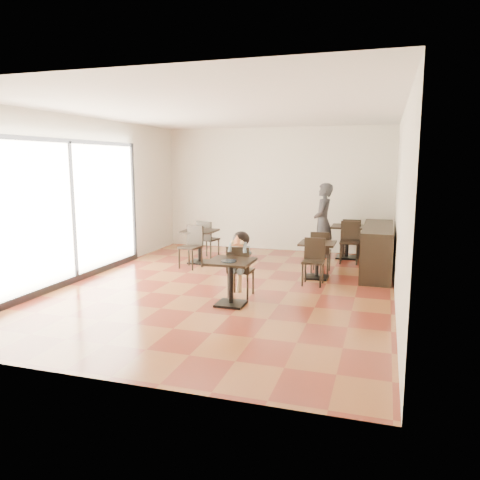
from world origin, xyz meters
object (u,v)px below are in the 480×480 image
at_px(child_table, 231,283).
at_px(child_chair, 241,271).
at_px(chair_mid_a, 321,252).
at_px(chair_left_a, 208,239).
at_px(child, 241,264).
at_px(cafe_table_mid, 317,260).
at_px(chair_back_b, 349,243).
at_px(adult_patron, 323,222).
at_px(cafe_table_left, 200,247).
at_px(chair_left_b, 190,247).
at_px(chair_back_a, 351,238).
at_px(chair_mid_b, 313,262).
at_px(cafe_table_back, 347,242).

xyz_separation_m(child_table, child_chair, (0.00, 0.55, 0.08)).
distance_m(chair_mid_a, chair_left_a, 2.86).
distance_m(child, cafe_table_mid, 2.00).
distance_m(chair_left_a, chair_back_b, 3.33).
relative_size(adult_patron, cafe_table_left, 2.37).
relative_size(cafe_table_mid, chair_left_b, 0.79).
relative_size(chair_mid_a, chair_back_a, 0.92).
xyz_separation_m(chair_mid_a, chair_mid_b, (0.00, -1.10, 0.00)).
bearing_deg(chair_back_a, chair_mid_a, 72.81).
height_order(child_table, cafe_table_left, cafe_table_left).
bearing_deg(chair_back_b, chair_mid_a, -116.00).
height_order(adult_patron, chair_left_b, adult_patron).
bearing_deg(chair_left_b, chair_mid_b, -0.25).
distance_m(child_table, child_chair, 0.56).
bearing_deg(cafe_table_left, chair_left_a, 90.00).
relative_size(cafe_table_mid, chair_back_b, 0.77).
xyz_separation_m(child_chair, chair_left_a, (-1.71, 2.86, 0.01)).
relative_size(cafe_table_left, chair_back_a, 0.80).
height_order(adult_patron, chair_mid_a, adult_patron).
xyz_separation_m(cafe_table_left, chair_mid_b, (2.79, -1.19, 0.06)).
bearing_deg(cafe_table_back, adult_patron, -151.68).
distance_m(cafe_table_mid, chair_back_b, 1.73).
distance_m(chair_mid_a, chair_mid_b, 1.10).
height_order(cafe_table_mid, cafe_table_left, cafe_table_left).
height_order(child_table, cafe_table_back, cafe_table_back).
height_order(child_table, cafe_table_mid, child_table).
distance_m(child_chair, chair_mid_b, 1.56).
xyz_separation_m(child_chair, cafe_table_mid, (1.08, 1.67, -0.08)).
height_order(child, chair_left_a, child).
distance_m(child_table, chair_left_b, 2.87).
xyz_separation_m(child, chair_back_b, (1.59, 3.32, -0.09)).
distance_m(chair_mid_b, chair_left_b, 2.86).
relative_size(chair_mid_a, chair_left_a, 0.95).
height_order(child_chair, chair_left_a, chair_left_a).
xyz_separation_m(chair_mid_b, chair_left_a, (-2.79, 1.74, 0.02)).
height_order(cafe_table_left, chair_left_a, chair_left_a).
height_order(child, chair_mid_b, child).
relative_size(child_table, adult_patron, 0.41).
height_order(cafe_table_mid, chair_back_b, chair_back_b).
distance_m(adult_patron, cafe_table_mid, 1.98).
height_order(chair_mid_b, chair_back_b, chair_back_b).
bearing_deg(cafe_table_mid, chair_mid_b, -90.00).
height_order(chair_left_a, chair_left_b, same).
xyz_separation_m(child_chair, chair_mid_a, (1.08, 2.22, -0.01)).
xyz_separation_m(adult_patron, chair_mid_b, (0.14, -2.45, -0.47)).
bearing_deg(adult_patron, child, -16.08).
xyz_separation_m(child, cafe_table_left, (-1.71, 2.31, -0.18)).
distance_m(adult_patron, chair_back_a, 0.89).
bearing_deg(chair_back_a, cafe_table_back, 53.07).
relative_size(cafe_table_back, chair_back_a, 0.83).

